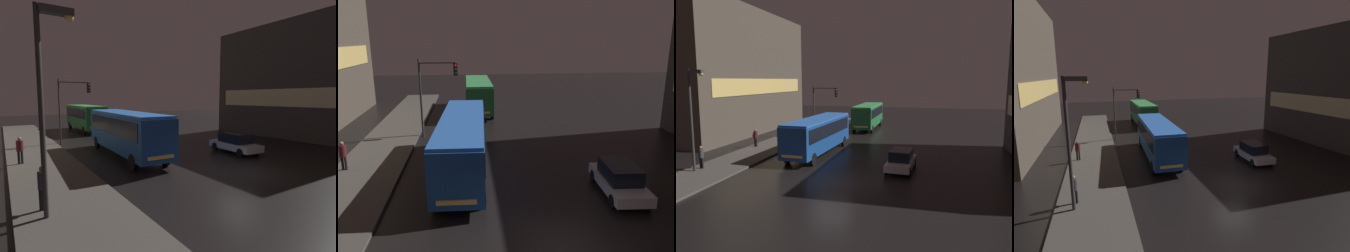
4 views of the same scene
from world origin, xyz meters
The scene contains 10 objects.
ground_plane centered at (0.00, 0.00, 0.00)m, with size 120.00×120.00×0.00m, color black.
sidewalk_left centered at (-9.00, 10.00, 0.07)m, with size 4.00×48.00×0.15m.
building_right_block centered at (18.13, 7.15, 6.01)m, with size 10.07×16.34×12.03m.
bus_near centered at (-3.49, 7.55, 1.99)m, with size 2.86×10.80×3.22m.
bus_far centered at (-2.07, 23.63, 2.01)m, with size 2.55×9.91×3.27m.
car_taxi centered at (4.11, 4.02, 0.78)m, with size 2.02×4.35×1.54m.
pedestrian_near centered at (-9.98, 0.22, 1.12)m, with size 0.36×0.36×1.66m.
pedestrian_mid centered at (-10.25, 8.36, 1.17)m, with size 0.43×0.43×1.69m.
traffic_light_main centered at (-5.68, 14.95, 4.02)m, with size 2.91×0.35×5.97m.
street_lamp_sidewalk centered at (-9.74, -0.52, 4.92)m, with size 1.25×0.36×7.13m.
Camera 1 is at (-11.13, -10.08, 4.29)m, focal length 28.00 mm.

